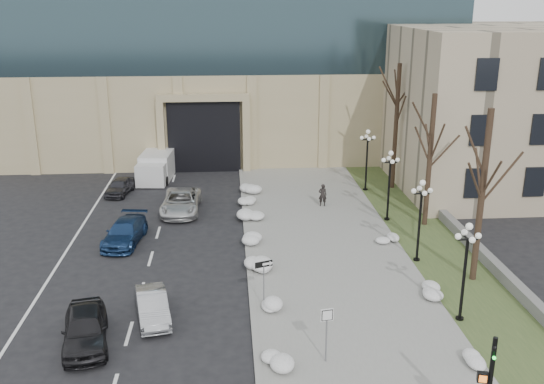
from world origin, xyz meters
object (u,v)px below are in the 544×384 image
(car_b, at_px, (153,306))
(pedestrian, at_px, (323,195))
(one_way_sign, at_px, (267,269))
(car_a, at_px, (85,328))
(lamppost_b, at_px, (421,210))
(car_e, at_px, (120,186))
(car_d, at_px, (181,202))
(car_c, at_px, (125,232))
(lamppost_c, at_px, (390,176))
(keep_sign, at_px, (327,324))
(box_truck, at_px, (158,165))
(lamppost_d, at_px, (367,152))
(lamppost_a, at_px, (466,259))

(car_b, distance_m, pedestrian, 17.88)
(one_way_sign, bearing_deg, car_a, 178.50)
(car_b, xyz_separation_m, lamppost_b, (13.89, 5.26, 2.44))
(car_e, bearing_deg, lamppost_b, -25.76)
(car_d, distance_m, car_e, 6.48)
(car_c, height_order, lamppost_c, lamppost_c)
(car_e, relative_size, lamppost_c, 0.75)
(car_b, xyz_separation_m, keep_sign, (7.30, -4.13, 1.18))
(keep_sign, relative_size, lamppost_c, 0.52)
(car_d, relative_size, box_truck, 0.79)
(car_e, bearing_deg, lamppost_d, 8.80)
(car_a, distance_m, pedestrian, 20.98)
(car_a, height_order, keep_sign, keep_sign)
(lamppost_c, height_order, lamppost_d, same)
(car_a, relative_size, lamppost_b, 0.94)
(car_b, bearing_deg, keep_sign, -41.32)
(car_c, relative_size, lamppost_d, 0.99)
(car_d, height_order, lamppost_a, lamppost_a)
(box_truck, relative_size, lamppost_b, 1.43)
(car_e, height_order, one_way_sign, one_way_sign)
(car_b, xyz_separation_m, pedestrian, (10.06, 14.78, 0.28))
(car_b, bearing_deg, car_a, -154.41)
(car_b, relative_size, keep_sign, 1.56)
(pedestrian, bearing_deg, one_way_sign, 75.25)
(one_way_sign, distance_m, lamppost_c, 14.13)
(one_way_sign, relative_size, keep_sign, 0.99)
(one_way_sign, bearing_deg, lamppost_d, 44.12)
(one_way_sign, relative_size, lamppost_c, 0.51)
(car_a, bearing_deg, lamppost_b, 12.94)
(car_e, xyz_separation_m, one_way_sign, (9.80, -18.23, 1.40))
(lamppost_d, bearing_deg, car_a, -129.13)
(lamppost_c, bearing_deg, car_e, 158.95)
(car_b, distance_m, car_e, 19.40)
(lamppost_b, relative_size, lamppost_d, 1.00)
(pedestrian, distance_m, lamppost_d, 5.60)
(car_c, distance_m, lamppost_d, 19.02)
(car_c, xyz_separation_m, lamppost_d, (16.56, 9.03, 2.39))
(car_c, xyz_separation_m, lamppost_b, (16.56, -3.97, 2.39))
(car_c, xyz_separation_m, keep_sign, (9.98, -13.37, 1.12))
(car_e, relative_size, lamppost_d, 0.75)
(car_b, relative_size, lamppost_b, 0.80)
(car_d, bearing_deg, car_b, -89.24)
(car_e, height_order, lamppost_b, lamppost_b)
(pedestrian, relative_size, lamppost_d, 0.33)
(car_b, distance_m, car_d, 14.54)
(pedestrian, distance_m, one_way_sign, 15.00)
(keep_sign, bearing_deg, one_way_sign, 103.27)
(keep_sign, height_order, lamppost_d, lamppost_d)
(pedestrian, bearing_deg, lamppost_b, 115.89)
(keep_sign, relative_size, lamppost_d, 0.52)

